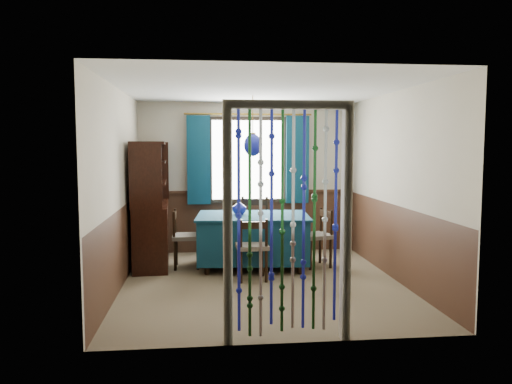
{
  "coord_description": "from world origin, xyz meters",
  "views": [
    {
      "loc": [
        -0.75,
        -6.32,
        1.78
      ],
      "look_at": [
        -0.02,
        0.58,
        1.14
      ],
      "focal_mm": 35.0,
      "sensor_mm": 36.0,
      "label": 1
    }
  ],
  "objects": [
    {
      "name": "vase_sideboard",
      "position": [
        -1.48,
        1.56,
        1.01
      ],
      "size": [
        0.17,
        0.17,
        0.17
      ],
      "primitive_type": "imported",
      "rotation": [
        0.0,
        0.0,
        -0.03
      ],
      "color": "beige",
      "rests_on": "sideboard"
    },
    {
      "name": "wainscot_front",
      "position": [
        0.0,
        -1.99,
        0.5
      ],
      "size": [
        3.6,
        0.0,
        3.6
      ],
      "primitive_type": "plane",
      "rotation": [
        -1.57,
        0.0,
        0.0
      ],
      "color": "#3E2517",
      "rests_on": "ground"
    },
    {
      "name": "wall_front",
      "position": [
        0.0,
        -2.0,
        1.25
      ],
      "size": [
        3.6,
        0.0,
        3.6
      ],
      "primitive_type": "plane",
      "rotation": [
        -1.57,
        0.0,
        0.0
      ],
      "color": "#B8AE96",
      "rests_on": "ground"
    },
    {
      "name": "dining_table",
      "position": [
        -0.03,
        0.86,
        0.45
      ],
      "size": [
        1.7,
        1.24,
        0.78
      ],
      "rotation": [
        0.0,
        0.0,
        -0.08
      ],
      "color": "#0D3043",
      "rests_on": "floor"
    },
    {
      "name": "pendant_lamp",
      "position": [
        -0.03,
        0.86,
        1.79
      ],
      "size": [
        0.26,
        0.26,
        0.87
      ],
      "color": "olive",
      "rests_on": "ceiling"
    },
    {
      "name": "wainscot_back",
      "position": [
        0.0,
        1.99,
        0.5
      ],
      "size": [
        3.6,
        0.0,
        3.6
      ],
      "primitive_type": "plane",
      "rotation": [
        1.57,
        0.0,
        0.0
      ],
      "color": "#3E2517",
      "rests_on": "ground"
    },
    {
      "name": "ceiling",
      "position": [
        0.0,
        0.0,
        2.5
      ],
      "size": [
        4.0,
        4.0,
        0.0
      ],
      "primitive_type": "plane",
      "rotation": [
        3.14,
        0.0,
        0.0
      ],
      "color": "silver",
      "rests_on": "ground"
    },
    {
      "name": "bowl_shelf",
      "position": [
        -1.48,
        0.88,
        1.29
      ],
      "size": [
        0.31,
        0.31,
        0.06
      ],
      "primitive_type": "imported",
      "rotation": [
        0.0,
        0.0,
        -0.39
      ],
      "color": "beige",
      "rests_on": "sideboard"
    },
    {
      "name": "wall_back",
      "position": [
        0.0,
        2.0,
        1.25
      ],
      "size": [
        3.6,
        0.0,
        3.6
      ],
      "primitive_type": "plane",
      "rotation": [
        1.57,
        0.0,
        0.0
      ],
      "color": "#B8AE96",
      "rests_on": "ground"
    },
    {
      "name": "wall_left",
      "position": [
        -1.8,
        0.0,
        1.25
      ],
      "size": [
        0.0,
        4.0,
        4.0
      ],
      "primitive_type": "plane",
      "rotation": [
        1.57,
        0.0,
        1.57
      ],
      "color": "#B8AE96",
      "rests_on": "ground"
    },
    {
      "name": "window",
      "position": [
        0.0,
        1.95,
        1.55
      ],
      "size": [
        1.32,
        0.12,
        1.42
      ],
      "primitive_type": "cube",
      "color": "black",
      "rests_on": "wall_back"
    },
    {
      "name": "wainscot_right",
      "position": [
        1.79,
        0.0,
        0.5
      ],
      "size": [
        0.0,
        4.0,
        4.0
      ],
      "primitive_type": "plane",
      "rotation": [
        1.57,
        0.0,
        -1.57
      ],
      "color": "#3E2517",
      "rests_on": "ground"
    },
    {
      "name": "chair_left",
      "position": [
        -1.03,
        0.96,
        0.45
      ],
      "size": [
        0.4,
        0.42,
        0.85
      ],
      "rotation": [
        0.0,
        0.0,
        -1.57
      ],
      "color": "black",
      "rests_on": "floor"
    },
    {
      "name": "wainscot_left",
      "position": [
        -1.79,
        0.0,
        0.5
      ],
      "size": [
        0.0,
        4.0,
        4.0
      ],
      "primitive_type": "plane",
      "rotation": [
        1.57,
        0.0,
        1.57
      ],
      "color": "#3E2517",
      "rests_on": "ground"
    },
    {
      "name": "wall_right",
      "position": [
        1.8,
        0.0,
        1.25
      ],
      "size": [
        0.0,
        4.0,
        4.0
      ],
      "primitive_type": "plane",
      "rotation": [
        1.57,
        0.0,
        -1.57
      ],
      "color": "#B8AE96",
      "rests_on": "ground"
    },
    {
      "name": "floor",
      "position": [
        0.0,
        0.0,
        0.0
      ],
      "size": [
        4.0,
        4.0,
        0.0
      ],
      "primitive_type": "plane",
      "color": "brown",
      "rests_on": "ground"
    },
    {
      "name": "doorway",
      "position": [
        0.0,
        -1.94,
        1.05
      ],
      "size": [
        1.16,
        0.12,
        2.18
      ],
      "primitive_type": null,
      "color": "silver",
      "rests_on": "ground"
    },
    {
      "name": "chair_near",
      "position": [
        -0.11,
        0.15,
        0.45
      ],
      "size": [
        0.43,
        0.41,
        0.84
      ],
      "rotation": [
        0.0,
        0.0,
        0.03
      ],
      "color": "black",
      "rests_on": "floor"
    },
    {
      "name": "chair_far",
      "position": [
        0.05,
        1.54,
        0.51
      ],
      "size": [
        0.55,
        0.53,
        0.96
      ],
      "rotation": [
        0.0,
        0.0,
        2.97
      ],
      "color": "black",
      "rests_on": "floor"
    },
    {
      "name": "vase_table",
      "position": [
        -0.23,
        0.94,
        0.88
      ],
      "size": [
        0.23,
        0.23,
        0.2
      ],
      "primitive_type": "imported",
      "rotation": [
        0.0,
        0.0,
        0.21
      ],
      "color": "navy",
      "rests_on": "dining_table"
    },
    {
      "name": "chair_right",
      "position": [
        0.92,
        0.82,
        0.45
      ],
      "size": [
        0.49,
        0.5,
        0.85
      ],
      "rotation": [
        0.0,
        0.0,
        1.8
      ],
      "color": "black",
      "rests_on": "floor"
    },
    {
      "name": "sideboard",
      "position": [
        -1.54,
        1.2,
        0.63
      ],
      "size": [
        0.57,
        1.43,
        1.84
      ],
      "rotation": [
        0.0,
        0.0,
        0.06
      ],
      "color": "black",
      "rests_on": "floor"
    }
  ]
}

